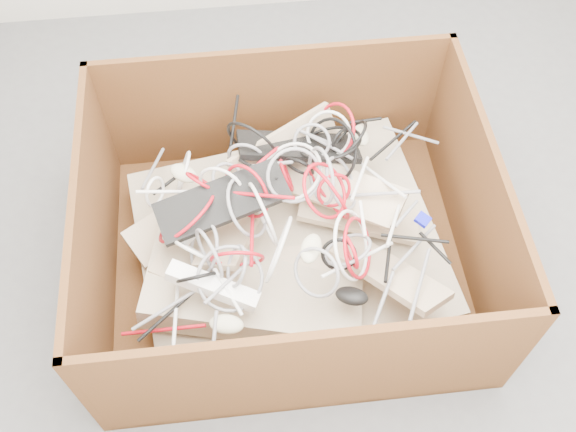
{
  "coord_description": "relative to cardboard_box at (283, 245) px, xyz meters",
  "views": [
    {
      "loc": [
        -0.34,
        -1.26,
        2.19
      ],
      "look_at": [
        -0.21,
        -0.0,
        0.3
      ],
      "focal_mm": 41.24,
      "sensor_mm": 36.0,
      "label": 1
    }
  ],
  "objects": [
    {
      "name": "ground",
      "position": [
        0.23,
        0.02,
        -0.14
      ],
      "size": [
        3.0,
        3.0,
        0.0
      ],
      "primitive_type": "plane",
      "color": "#505153",
      "rests_on": "ground"
    },
    {
      "name": "power_strip_right",
      "position": [
        -0.25,
        -0.25,
        0.21
      ],
      "size": [
        0.3,
        0.18,
        0.1
      ],
      "primitive_type": "cube",
      "rotation": [
        -0.1,
        0.17,
        -0.43
      ],
      "color": "white",
      "rests_on": "keyboard_pile"
    },
    {
      "name": "keyboard_pile",
      "position": [
        0.0,
        0.02,
        0.14
      ],
      "size": [
        1.09,
        0.91,
        0.36
      ],
      "color": "tan",
      "rests_on": "cardboard_box"
    },
    {
      "name": "cable_tangle",
      "position": [
        0.0,
        0.02,
        0.27
      ],
      "size": [
        1.18,
        0.99,
        0.38
      ],
      "color": "#B00C19",
      "rests_on": "keyboard_pile"
    },
    {
      "name": "mice_scatter",
      "position": [
        -0.04,
        -0.06,
        0.21
      ],
      "size": [
        0.74,
        0.79,
        0.2
      ],
      "color": "beige",
      "rests_on": "keyboard_pile"
    },
    {
      "name": "power_strip_left",
      "position": [
        -0.26,
        0.01,
        0.23
      ],
      "size": [
        0.23,
        0.21,
        0.11
      ],
      "primitive_type": "cube",
      "rotation": [
        0.14,
        -0.26,
        0.71
      ],
      "color": "white",
      "rests_on": "keyboard_pile"
    },
    {
      "name": "cardboard_box",
      "position": [
        0.0,
        0.0,
        0.0
      ],
      "size": [
        1.34,
        1.12,
        0.6
      ],
      "color": "#422B10",
      "rests_on": "ground"
    },
    {
      "name": "vga_plug",
      "position": [
        0.46,
        -0.09,
        0.23
      ],
      "size": [
        0.06,
        0.06,
        0.03
      ],
      "primitive_type": "cube",
      "rotation": [
        0.09,
        0.14,
        -0.78
      ],
      "color": "#0D10C8",
      "rests_on": "keyboard_pile"
    }
  ]
}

